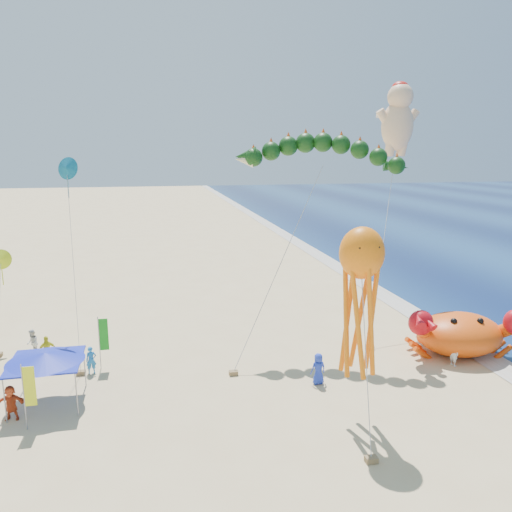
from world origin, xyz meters
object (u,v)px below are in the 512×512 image
(dragon_kite, at_px, (321,158))
(octopus_kite, at_px, (360,290))
(crab_inflatable, at_px, (460,333))
(cherub_kite, at_px, (398,117))
(canopy_blue, at_px, (45,358))

(dragon_kite, bearing_deg, octopus_kite, -98.92)
(crab_inflatable, bearing_deg, octopus_kite, -148.08)
(crab_inflatable, relative_size, cherub_kite, 0.42)
(crab_inflatable, distance_m, cherub_kite, 16.45)
(dragon_kite, xyz_separation_m, octopus_kite, (-1.66, -10.57, -5.73))
(cherub_kite, relative_size, octopus_kite, 1.89)
(dragon_kite, height_order, canopy_blue, dragon_kite)
(cherub_kite, xyz_separation_m, canopy_blue, (-23.79, -10.56, -12.53))
(canopy_blue, bearing_deg, octopus_kite, -17.75)
(dragon_kite, xyz_separation_m, cherub_kite, (7.61, 4.64, 2.89))
(octopus_kite, distance_m, canopy_blue, 15.74)
(dragon_kite, bearing_deg, crab_inflatable, -30.82)
(cherub_kite, relative_size, canopy_blue, 4.65)
(crab_inflatable, relative_size, octopus_kite, 0.79)
(dragon_kite, height_order, octopus_kite, dragon_kite)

